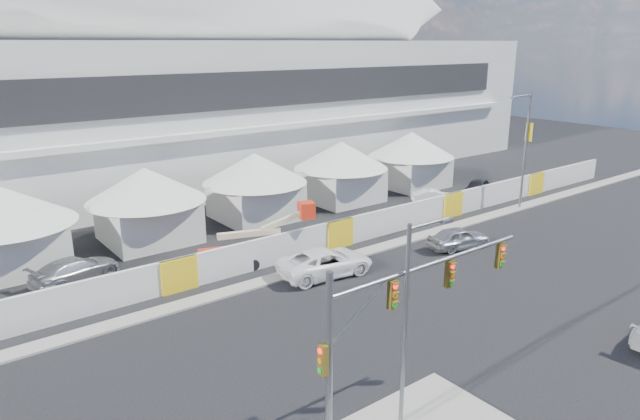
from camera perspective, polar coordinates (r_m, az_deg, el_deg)
ground at (r=27.08m, az=11.96°, el=-14.76°), size 160.00×160.00×0.00m
far_curb at (r=48.75m, az=16.26°, el=-0.68°), size 80.00×1.20×0.12m
stadium at (r=62.34m, az=-12.30°, el=12.03°), size 80.00×24.80×21.98m
tent_row at (r=44.17m, az=-11.52°, el=2.07°), size 53.40×8.40×5.40m
hoarding_fence at (r=39.92m, az=1.92°, el=-2.36°), size 70.00×0.25×2.00m
scaffold_tower at (r=82.04m, az=14.29°, el=10.46°), size 4.40×4.40×12.00m
sedan_silver at (r=40.88m, az=13.72°, el=-2.72°), size 2.78×4.83×1.55m
pickup_curb at (r=35.23m, az=0.57°, el=-5.25°), size 3.50×6.34×1.68m
lot_car_a at (r=51.72m, az=11.30°, el=1.31°), size 3.34×3.92×1.27m
lot_car_b at (r=56.11m, az=15.63°, el=2.34°), size 3.46×4.88×1.54m
lot_car_c at (r=37.30m, az=-23.28°, el=-5.52°), size 3.51×5.69×1.54m
traffic_mast at (r=19.99m, az=5.81°, el=-12.91°), size 9.78×0.68×7.04m
streetlight_median at (r=20.42m, az=8.96°, el=-10.36°), size 2.21×0.22×7.98m
streetlight_curb at (r=51.10m, az=19.77°, el=6.34°), size 2.93×0.66×9.90m
boom_lift at (r=37.12m, az=-8.02°, el=-3.94°), size 7.84×2.84×3.85m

